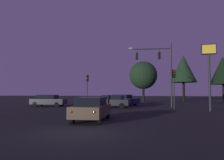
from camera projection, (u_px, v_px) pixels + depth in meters
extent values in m
plane|color=black|center=(130.00, 104.00, 33.86)|extent=(168.00, 168.00, 0.00)
cylinder|color=#232326|center=(171.00, 75.00, 26.53)|extent=(0.20, 0.20, 7.96)
cylinder|color=#232326|center=(152.00, 49.00, 27.05)|extent=(4.63, 0.31, 0.14)
ellipsoid|color=#F4EACC|center=(131.00, 48.00, 27.43)|extent=(0.56, 0.28, 0.16)
cylinder|color=#232326|center=(159.00, 50.00, 26.90)|extent=(0.05, 0.05, 0.41)
cube|color=black|center=(159.00, 56.00, 26.87)|extent=(0.31, 0.25, 0.90)
sphere|color=red|center=(159.00, 54.00, 27.02)|extent=(0.18, 0.18, 0.18)
sphere|color=#56380C|center=(159.00, 56.00, 27.00)|extent=(0.18, 0.18, 0.18)
sphere|color=#0C4219|center=(159.00, 58.00, 26.99)|extent=(0.18, 0.18, 0.18)
cylinder|color=#232326|center=(137.00, 51.00, 27.30)|extent=(0.05, 0.05, 0.41)
cube|color=black|center=(137.00, 56.00, 27.26)|extent=(0.31, 0.25, 0.90)
sphere|color=red|center=(137.00, 54.00, 27.42)|extent=(0.18, 0.18, 0.18)
sphere|color=#56380C|center=(137.00, 56.00, 27.40)|extent=(0.18, 0.18, 0.18)
sphere|color=#0C4219|center=(137.00, 58.00, 27.39)|extent=(0.18, 0.18, 0.18)
cylinder|color=#232326|center=(174.00, 93.00, 24.08)|extent=(0.12, 0.12, 3.47)
cube|color=black|center=(174.00, 74.00, 24.20)|extent=(0.37, 0.33, 0.90)
sphere|color=red|center=(174.00, 71.00, 24.08)|extent=(0.18, 0.18, 0.18)
sphere|color=#56380C|center=(174.00, 74.00, 24.07)|extent=(0.18, 0.18, 0.18)
sphere|color=#0C4219|center=(174.00, 76.00, 24.05)|extent=(0.18, 0.18, 0.18)
cylinder|color=#232326|center=(87.00, 93.00, 30.74)|extent=(0.12, 0.12, 3.39)
cube|color=black|center=(87.00, 78.00, 30.86)|extent=(0.36, 0.33, 0.90)
sphere|color=#4C0A0A|center=(87.00, 76.00, 30.76)|extent=(0.18, 0.18, 0.18)
sphere|color=#F9A319|center=(87.00, 78.00, 30.74)|extent=(0.18, 0.18, 0.18)
sphere|color=#0C4219|center=(87.00, 80.00, 30.73)|extent=(0.18, 0.18, 0.18)
cube|color=#473828|center=(92.00, 110.00, 13.94)|extent=(2.01, 4.41, 0.68)
cube|color=black|center=(91.00, 101.00, 13.83)|extent=(1.67, 2.40, 0.52)
cylinder|color=black|center=(85.00, 113.00, 15.45)|extent=(0.23, 0.65, 0.64)
cylinder|color=black|center=(108.00, 114.00, 15.22)|extent=(0.23, 0.65, 0.64)
cylinder|color=black|center=(72.00, 118.00, 12.62)|extent=(0.23, 0.65, 0.64)
cylinder|color=black|center=(100.00, 119.00, 12.39)|extent=(0.23, 0.65, 0.64)
sphere|color=red|center=(71.00, 112.00, 11.88)|extent=(0.14, 0.14, 0.14)
sphere|color=red|center=(94.00, 112.00, 11.70)|extent=(0.14, 0.14, 0.14)
cube|color=black|center=(112.00, 102.00, 25.72)|extent=(4.37, 2.13, 0.68)
cube|color=black|center=(113.00, 97.00, 25.72)|extent=(2.40, 1.75, 0.52)
cylinder|color=black|center=(98.00, 105.00, 25.23)|extent=(0.65, 0.24, 0.64)
cylinder|color=black|center=(102.00, 105.00, 26.85)|extent=(0.65, 0.24, 0.64)
cylinder|color=black|center=(122.00, 106.00, 24.56)|extent=(0.65, 0.24, 0.64)
cylinder|color=black|center=(125.00, 105.00, 26.17)|extent=(0.65, 0.24, 0.64)
sphere|color=red|center=(129.00, 102.00, 24.58)|extent=(0.14, 0.14, 0.14)
sphere|color=red|center=(130.00, 101.00, 25.84)|extent=(0.14, 0.14, 0.14)
cube|color=#232328|center=(49.00, 102.00, 27.88)|extent=(4.44, 2.05, 0.68)
cube|color=black|center=(48.00, 97.00, 27.93)|extent=(2.42, 1.70, 0.52)
cylinder|color=black|center=(62.00, 104.00, 28.48)|extent=(0.65, 0.23, 0.64)
cylinder|color=black|center=(57.00, 105.00, 26.85)|extent=(0.65, 0.23, 0.64)
cylinder|color=black|center=(41.00, 104.00, 28.87)|extent=(0.65, 0.23, 0.64)
cylinder|color=black|center=(35.00, 104.00, 27.24)|extent=(0.65, 0.23, 0.64)
sphere|color=red|center=(35.00, 100.00, 28.82)|extent=(0.14, 0.14, 0.14)
sphere|color=red|center=(30.00, 101.00, 27.54)|extent=(0.14, 0.14, 0.14)
cube|color=#0F1947|center=(123.00, 101.00, 30.92)|extent=(4.81, 3.49, 0.68)
cube|color=black|center=(122.00, 96.00, 31.04)|extent=(2.84, 2.39, 0.52)
cylinder|color=black|center=(135.00, 103.00, 30.67)|extent=(0.66, 0.45, 0.64)
cylinder|color=black|center=(129.00, 104.00, 29.41)|extent=(0.66, 0.45, 0.64)
cylinder|color=black|center=(117.00, 103.00, 32.39)|extent=(0.66, 0.45, 0.64)
cylinder|color=black|center=(111.00, 103.00, 31.13)|extent=(0.66, 0.45, 0.64)
sphere|color=red|center=(113.00, 100.00, 32.73)|extent=(0.14, 0.14, 0.14)
sphere|color=red|center=(108.00, 100.00, 31.73)|extent=(0.14, 0.14, 0.14)
cylinder|color=#232326|center=(210.00, 83.00, 21.02)|extent=(0.20, 0.20, 5.54)
cube|color=black|center=(209.00, 49.00, 21.21)|extent=(1.42, 0.40, 1.00)
cube|color=yellow|center=(209.00, 49.00, 21.08)|extent=(1.23, 0.15, 0.84)
cylinder|color=black|center=(143.00, 94.00, 40.96)|extent=(0.43, 0.43, 3.26)
sphere|color=black|center=(143.00, 75.00, 41.16)|extent=(5.26, 5.26, 5.26)
cylinder|color=black|center=(224.00, 94.00, 38.27)|extent=(0.37, 0.37, 3.29)
cone|color=black|center=(223.00, 70.00, 38.50)|extent=(4.58, 4.58, 4.96)
cylinder|color=black|center=(184.00, 92.00, 42.92)|extent=(0.45, 0.45, 3.84)
cone|color=black|center=(183.00, 69.00, 43.19)|extent=(5.12, 5.12, 5.45)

